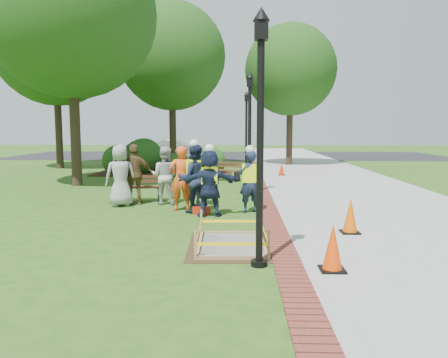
{
  "coord_description": "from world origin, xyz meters",
  "views": [
    {
      "loc": [
        0.92,
        -10.23,
        2.34
      ],
      "look_at": [
        0.5,
        1.2,
        1.0
      ],
      "focal_mm": 35.0,
      "sensor_mm": 36.0,
      "label": 1
    }
  ],
  "objects_px": {
    "cone_front": "(333,248)",
    "lamp_near": "(260,119)",
    "wet_concrete_pad": "(231,235)",
    "bench_near": "(139,193)",
    "hivis_worker_a": "(210,181)",
    "hivis_worker_c": "(194,177)",
    "hivis_worker_b": "(250,179)"
  },
  "relations": [
    {
      "from": "cone_front",
      "to": "lamp_near",
      "type": "xyz_separation_m",
      "value": [
        -1.18,
        0.25,
        2.09
      ]
    },
    {
      "from": "wet_concrete_pad",
      "to": "cone_front",
      "type": "distance_m",
      "value": 2.26
    },
    {
      "from": "bench_near",
      "to": "hivis_worker_a",
      "type": "distance_m",
      "value": 3.39
    },
    {
      "from": "cone_front",
      "to": "hivis_worker_c",
      "type": "distance_m",
      "value": 5.71
    },
    {
      "from": "wet_concrete_pad",
      "to": "lamp_near",
      "type": "distance_m",
      "value": 2.62
    },
    {
      "from": "hivis_worker_c",
      "to": "hivis_worker_a",
      "type": "bearing_deg",
      "value": -48.91
    },
    {
      "from": "cone_front",
      "to": "hivis_worker_c",
      "type": "relative_size",
      "value": 0.4
    },
    {
      "from": "cone_front",
      "to": "hivis_worker_b",
      "type": "xyz_separation_m",
      "value": [
        -1.24,
        5.02,
        0.54
      ]
    },
    {
      "from": "lamp_near",
      "to": "hivis_worker_b",
      "type": "xyz_separation_m",
      "value": [
        -0.06,
        4.77,
        -1.55
      ]
    },
    {
      "from": "cone_front",
      "to": "lamp_near",
      "type": "height_order",
      "value": "lamp_near"
    },
    {
      "from": "bench_near",
      "to": "lamp_near",
      "type": "xyz_separation_m",
      "value": [
        3.54,
        -6.46,
        2.22
      ]
    },
    {
      "from": "hivis_worker_a",
      "to": "hivis_worker_c",
      "type": "xyz_separation_m",
      "value": [
        -0.46,
        0.53,
        0.05
      ]
    },
    {
      "from": "bench_near",
      "to": "hivis_worker_b",
      "type": "distance_m",
      "value": 3.92
    },
    {
      "from": "bench_near",
      "to": "hivis_worker_c",
      "type": "relative_size",
      "value": 0.76
    },
    {
      "from": "wet_concrete_pad",
      "to": "cone_front",
      "type": "relative_size",
      "value": 2.92
    },
    {
      "from": "bench_near",
      "to": "hivis_worker_b",
      "type": "xyz_separation_m",
      "value": [
        3.48,
        -1.69,
        0.67
      ]
    },
    {
      "from": "cone_front",
      "to": "hivis_worker_a",
      "type": "distance_m",
      "value": 5.02
    },
    {
      "from": "wet_concrete_pad",
      "to": "cone_front",
      "type": "xyz_separation_m",
      "value": [
        1.68,
        -1.5,
        0.15
      ]
    },
    {
      "from": "lamp_near",
      "to": "hivis_worker_a",
      "type": "distance_m",
      "value": 4.59
    },
    {
      "from": "cone_front",
      "to": "bench_near",
      "type": "bearing_deg",
      "value": 125.17
    },
    {
      "from": "bench_near",
      "to": "wet_concrete_pad",
      "type": "bearing_deg",
      "value": -59.69
    },
    {
      "from": "wet_concrete_pad",
      "to": "hivis_worker_c",
      "type": "bearing_deg",
      "value": 107.6
    },
    {
      "from": "hivis_worker_b",
      "to": "hivis_worker_c",
      "type": "distance_m",
      "value": 1.53
    },
    {
      "from": "cone_front",
      "to": "wet_concrete_pad",
      "type": "bearing_deg",
      "value": 138.3
    },
    {
      "from": "bench_near",
      "to": "hivis_worker_b",
      "type": "bearing_deg",
      "value": -25.84
    },
    {
      "from": "hivis_worker_a",
      "to": "hivis_worker_b",
      "type": "relative_size",
      "value": 1.03
    },
    {
      "from": "hivis_worker_a",
      "to": "hivis_worker_b",
      "type": "height_order",
      "value": "hivis_worker_a"
    },
    {
      "from": "wet_concrete_pad",
      "to": "hivis_worker_b",
      "type": "height_order",
      "value": "hivis_worker_b"
    },
    {
      "from": "hivis_worker_a",
      "to": "cone_front",
      "type": "bearing_deg",
      "value": -62.38
    },
    {
      "from": "wet_concrete_pad",
      "to": "bench_near",
      "type": "bearing_deg",
      "value": 120.31
    },
    {
      "from": "wet_concrete_pad",
      "to": "bench_near",
      "type": "distance_m",
      "value": 6.04
    },
    {
      "from": "hivis_worker_b",
      "to": "hivis_worker_c",
      "type": "bearing_deg",
      "value": -177.4
    }
  ]
}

